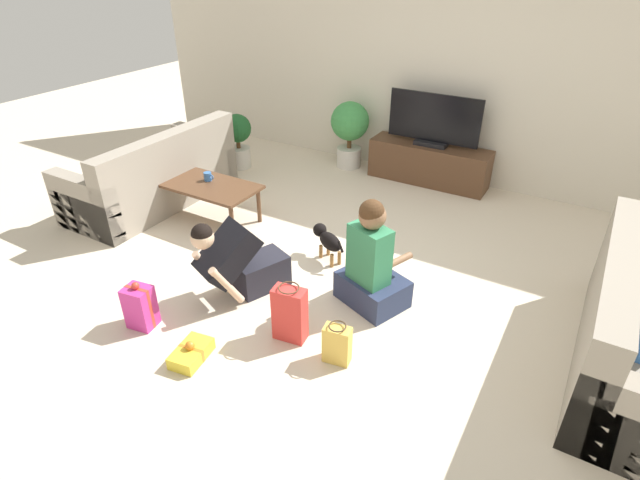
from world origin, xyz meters
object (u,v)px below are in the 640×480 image
tv_console (429,164)px  mug (208,176)px  tv (433,123)px  gift_bag_a (337,344)px  gift_box_a (191,353)px  person_kneeling (240,261)px  dog (327,239)px  potted_plant_back_left (350,128)px  person_sitting (372,267)px  gift_box_b (140,307)px  sofa_left (155,177)px  gift_bag_b (290,314)px  coffee_table (209,188)px  potted_plant_corner_left (238,138)px

tv_console → mug: bearing=-129.7°
tv → gift_bag_a: bearing=-80.7°
gift_box_a → gift_bag_a: (0.90, 0.51, 0.10)m
person_kneeling → dog: size_ratio=1.92×
potted_plant_back_left → person_sitting: 2.94m
potted_plant_back_left → person_kneeling: (0.54, -2.95, -0.20)m
tv → gift_box_b: 3.87m
sofa_left → person_sitting: 2.93m
sofa_left → tv: (2.45, 2.10, 0.44)m
tv → gift_bag_b: tv is taller
tv → potted_plant_back_left: tv is taller
tv_console → coffee_table: bearing=-127.6°
potted_plant_back_left → person_sitting: person_sitting is taller
coffee_table → person_sitting: person_sitting is taller
coffee_table → gift_bag_b: bearing=-32.9°
potted_plant_corner_left → potted_plant_back_left: bearing=31.3°
tv_console → gift_bag_b: (0.12, -3.25, -0.02)m
tv → person_kneeling: tv is taller
sofa_left → gift_bag_b: sofa_left is taller
person_kneeling → person_sitting: size_ratio=0.87×
dog → gift_box_b: bearing=1.2°
potted_plant_corner_left → gift_box_b: 3.22m
person_sitting → gift_box_a: (-0.81, -1.23, -0.30)m
person_kneeling → gift_bag_b: bearing=1.2°
potted_plant_corner_left → gift_bag_a: (2.84, -2.48, -0.24)m
person_sitting → gift_box_b: size_ratio=2.36×
gift_bag_a → mug: (-2.23, 1.24, 0.31)m
potted_plant_back_left → mug: potted_plant_back_left is taller
coffee_table → gift_box_b: (0.69, -1.59, -0.19)m
person_kneeling → mug: size_ratio=6.82×
person_sitting → gift_box_b: bearing=60.6°
sofa_left → gift_box_b: 2.21m
coffee_table → potted_plant_back_left: potted_plant_back_left is taller
sofa_left → tv: tv is taller
tv_console → gift_box_a: tv_console is taller
gift_box_b → dog: bearing=64.1°
gift_box_b → mug: (-0.76, 1.67, 0.28)m
person_sitting → tv_console: bearing=-59.1°
sofa_left → mug: bearing=94.4°
tv_console → person_sitting: person_sitting is taller
person_sitting → gift_bag_a: bearing=118.2°
potted_plant_corner_left → gift_box_a: bearing=-57.0°
tv_console → gift_bag_a: bearing=-80.7°
potted_plant_back_left → gift_bag_b: size_ratio=1.85×
coffee_table → mug: bearing=133.2°
potted_plant_corner_left → dog: (2.12, -1.36, -0.19)m
person_kneeling → dog: 0.92m
coffee_table → person_kneeling: person_kneeling is taller
dog → potted_plant_corner_left: bearing=-95.7°
gift_box_b → potted_plant_back_left: bearing=92.1°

